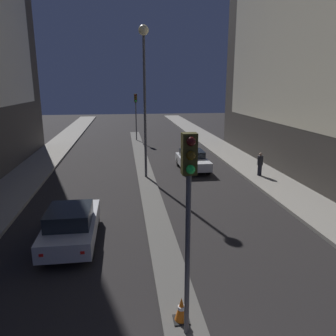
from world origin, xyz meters
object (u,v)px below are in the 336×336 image
(traffic_cone_far, at_px, (181,309))
(pedestrian_on_right_sidewalk, at_px, (260,164))
(traffic_light_near, at_px, (189,194))
(traffic_light_mid, at_px, (136,107))
(car_left_lane, at_px, (71,225))
(street_lamp, at_px, (144,69))
(car_right_lane, at_px, (193,160))

(traffic_cone_far, distance_m, pedestrian_on_right_sidewalk, 14.96)
(traffic_cone_far, bearing_deg, traffic_light_near, -83.90)
(traffic_light_mid, height_order, pedestrian_on_right_sidewalk, traffic_light_mid)
(car_left_lane, bearing_deg, pedestrian_on_right_sidewalk, 35.54)
(street_lamp, distance_m, pedestrian_on_right_sidewalk, 9.67)
(traffic_light_mid, distance_m, car_right_lane, 13.91)
(street_lamp, height_order, car_left_lane, street_lamp)
(street_lamp, bearing_deg, car_right_lane, 27.09)
(traffic_light_near, relative_size, traffic_light_mid, 1.00)
(car_right_lane, relative_size, pedestrian_on_right_sidewalk, 2.66)
(pedestrian_on_right_sidewalk, bearing_deg, traffic_light_near, -119.38)
(traffic_light_near, relative_size, street_lamp, 0.53)
(pedestrian_on_right_sidewalk, bearing_deg, traffic_light_mid, 115.46)
(car_left_lane, height_order, pedestrian_on_right_sidewalk, pedestrian_on_right_sidewalk)
(traffic_cone_far, height_order, car_right_lane, car_right_lane)
(car_right_lane, height_order, pedestrian_on_right_sidewalk, pedestrian_on_right_sidewalk)
(traffic_light_mid, relative_size, car_right_lane, 1.22)
(traffic_cone_far, xyz_separation_m, pedestrian_on_right_sidewalk, (7.57, 12.89, 0.53))
(traffic_light_mid, xyz_separation_m, car_right_lane, (3.52, -13.12, -3.02))
(car_right_lane, distance_m, pedestrian_on_right_sidewalk, 4.82)
(traffic_cone_far, bearing_deg, street_lamp, 89.80)
(traffic_cone_far, relative_size, car_left_lane, 0.15)
(street_lamp, xyz_separation_m, car_left_lane, (-3.52, -8.76, -6.20))
(street_lamp, bearing_deg, car_left_lane, -111.89)
(car_left_lane, bearing_deg, traffic_light_mid, 81.54)
(pedestrian_on_right_sidewalk, bearing_deg, street_lamp, 173.34)
(traffic_light_mid, distance_m, traffic_cone_far, 28.88)
(traffic_light_mid, xyz_separation_m, pedestrian_on_right_sidewalk, (7.52, -15.79, -2.77))
(car_left_lane, relative_size, pedestrian_on_right_sidewalk, 2.85)
(car_right_lane, bearing_deg, street_lamp, -152.91)
(pedestrian_on_right_sidewalk, bearing_deg, car_right_lane, 146.18)
(car_left_lane, relative_size, car_right_lane, 1.07)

